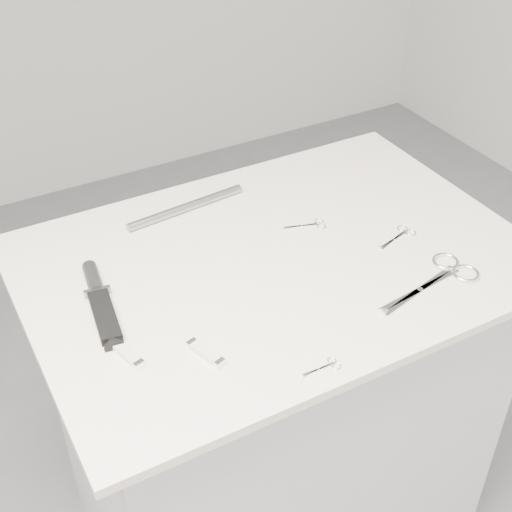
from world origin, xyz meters
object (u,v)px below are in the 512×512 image
large_shears (443,275)px  pocket_knife_b (205,353)px  embroidery_scissors_a (400,235)px  embroidery_scissors_b (311,225)px  tiny_scissors (326,367)px  plinth (274,412)px  sheathed_knife (99,298)px  pocket_knife_a (126,354)px  metal_rail (186,207)px

large_shears → pocket_knife_b: pocket_knife_b is taller
embroidery_scissors_a → embroidery_scissors_b: (-0.14, 0.12, -0.00)m
tiny_scissors → large_shears: bearing=16.1°
plinth → embroidery_scissors_b: 0.49m
large_shears → tiny_scissors: bearing=-174.8°
plinth → sheathed_knife: bearing=173.7°
sheathed_knife → pocket_knife_a: bearing=-174.4°
metal_rail → embroidery_scissors_b: bearing=-40.6°
large_shears → sheathed_knife: bearing=147.3°
pocket_knife_b → embroidery_scissors_b: bearing=-74.3°
plinth → embroidery_scissors_a: (0.26, -0.06, 0.47)m
pocket_knife_a → metal_rail: 0.45m
large_shears → plinth: bearing=129.6°
embroidery_scissors_b → sheathed_knife: size_ratio=0.40×
embroidery_scissors_b → pocket_knife_a: pocket_knife_a is taller
plinth → embroidery_scissors_a: embroidery_scissors_a is taller
plinth → sheathed_knife: sheathed_knife is taller
pocket_knife_a → metal_rail: (0.27, 0.36, 0.00)m
embroidery_scissors_a → pocket_knife_b: pocket_knife_b is taller
large_shears → embroidery_scissors_a: size_ratio=2.33×
pocket_knife_b → large_shears: bearing=-111.2°
pocket_knife_b → pocket_knife_a: bearing=43.7°
pocket_knife_b → metal_rail: metal_rail is taller
embroidery_scissors_b → tiny_scissors: 0.42m
embroidery_scissors_a → sheathed_knife: bearing=154.5°
large_shears → metal_rail: size_ratio=0.85×
pocket_knife_b → embroidery_scissors_a: bearing=-94.6°
pocket_knife_a → sheathed_knife: bearing=-17.9°
large_shears → embroidery_scissors_b: large_shears is taller
embroidery_scissors_b → large_shears: bearing=-47.1°
pocket_knife_a → embroidery_scissors_b: bearing=-85.1°
embroidery_scissors_a → embroidery_scissors_b: same height
plinth → embroidery_scissors_b: (0.12, 0.06, 0.47)m
sheathed_knife → pocket_knife_b: (0.11, -0.22, -0.00)m
embroidery_scissors_b → sheathed_knife: bearing=-160.1°
embroidery_scissors_a → pocket_knife_b: size_ratio=1.29×
plinth → metal_rail: metal_rail is taller
plinth → tiny_scissors: 0.57m
plinth → pocket_knife_a: (-0.37, -0.12, 0.47)m
large_shears → pocket_knife_b: (-0.50, 0.03, 0.00)m
plinth → metal_rail: (-0.09, 0.24, 0.48)m
plinth → metal_rail: bearing=110.5°
pocket_knife_a → large_shears: bearing=-113.9°
plinth → metal_rail: 0.55m
embroidery_scissors_a → metal_rail: metal_rail is taller
pocket_knife_b → plinth: bearing=-71.6°
embroidery_scissors_b → pocket_knife_b: size_ratio=1.14×
large_shears → pocket_knife_a: 0.62m
plinth → tiny_scissors: bearing=-105.3°
large_shears → metal_rail: bearing=116.6°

